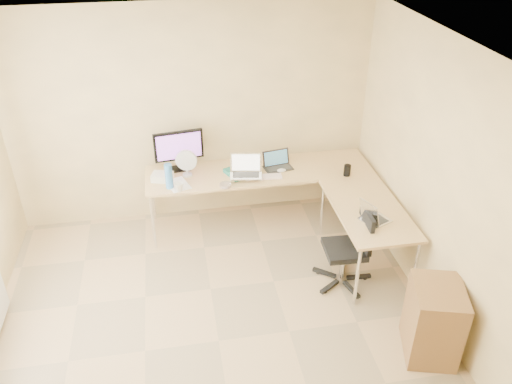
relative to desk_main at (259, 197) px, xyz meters
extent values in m
plane|color=tan|center=(-0.72, -1.85, -0.36)|extent=(4.50, 4.50, 0.00)
plane|color=white|center=(-0.72, -1.85, 2.24)|extent=(4.50, 4.50, 0.00)
plane|color=#E9CA8B|center=(-0.72, 0.40, 0.93)|extent=(4.50, 0.00, 4.50)
plane|color=#E9CA8B|center=(1.38, -1.85, 0.93)|extent=(0.00, 4.50, 4.50)
cube|color=tan|center=(0.00, 0.00, 0.00)|extent=(2.65, 0.70, 0.73)
cube|color=tan|center=(0.98, -1.00, 0.00)|extent=(0.70, 1.30, 0.73)
cube|color=black|center=(-0.91, 0.20, 0.61)|extent=(0.59, 0.26, 0.49)
cube|color=#1A6958|center=(-0.28, -0.06, 0.39)|extent=(0.30, 0.34, 0.05)
cube|color=silver|center=(-0.19, -0.17, 0.53)|extent=(0.40, 0.33, 0.23)
cube|color=black|center=(0.23, 0.01, 0.47)|extent=(0.36, 0.30, 0.21)
cube|color=white|center=(0.02, -0.18, 0.37)|extent=(0.42, 0.15, 0.02)
ellipsoid|color=silver|center=(0.25, -0.08, 0.38)|extent=(0.12, 0.10, 0.04)
imported|color=silver|center=(-0.95, -0.30, 0.42)|extent=(0.14, 0.14, 0.10)
cylinder|color=silver|center=(-0.44, -0.30, 0.38)|extent=(0.14, 0.14, 0.03)
cylinder|color=#3A7DC7|center=(-1.05, -0.22, 0.51)|extent=(0.09, 0.09, 0.29)
cube|color=white|center=(-0.96, -0.17, 0.37)|extent=(0.30, 0.36, 0.01)
cube|color=silver|center=(-1.13, -0.03, 0.41)|extent=(0.27, 0.22, 0.08)
cylinder|color=silver|center=(-0.84, 0.03, 0.52)|extent=(0.30, 0.30, 0.31)
cylinder|color=black|center=(0.97, -0.30, 0.43)|extent=(0.08, 0.08, 0.13)
cube|color=#BDBDBD|center=(0.95, -1.22, 0.47)|extent=(0.38, 0.35, 0.21)
cube|color=black|center=(0.66, -1.25, 0.14)|extent=(0.55, 0.55, 0.87)
cube|color=brown|center=(1.13, -2.29, -0.01)|extent=(0.55, 0.62, 0.72)
camera|label=1|loc=(-0.98, -5.25, 3.32)|focal=36.45mm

